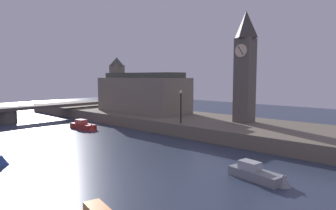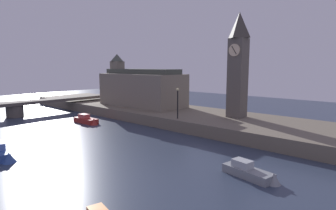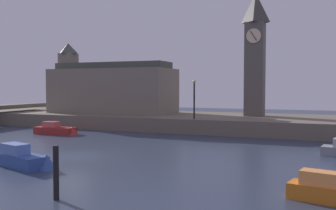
% 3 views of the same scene
% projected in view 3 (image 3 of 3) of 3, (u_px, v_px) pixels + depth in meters
% --- Properties ---
extents(ground_plane, '(120.00, 120.00, 0.00)m').
position_uv_depth(ground_plane, '(72.00, 156.00, 26.16)').
color(ground_plane, '#2D384C').
extents(far_embankment, '(70.00, 12.00, 1.50)m').
position_uv_depth(far_embankment, '(176.00, 121.00, 44.67)').
color(far_embankment, '#6B6051').
rests_on(far_embankment, ground).
extents(clock_tower, '(2.24, 2.29, 13.48)m').
position_uv_depth(clock_tower, '(255.00, 52.00, 42.10)').
color(clock_tower, '#5B544C').
rests_on(clock_tower, far_embankment).
extents(parliament_hall, '(15.26, 6.62, 8.88)m').
position_uv_depth(parliament_hall, '(110.00, 88.00, 47.87)').
color(parliament_hall, slate).
rests_on(parliament_hall, far_embankment).
extents(streetlamp, '(0.36, 0.36, 3.94)m').
position_uv_depth(streetlamp, '(194.00, 94.00, 38.49)').
color(streetlamp, black).
rests_on(streetlamp, far_embankment).
extents(mooring_post_right, '(0.24, 0.24, 2.29)m').
position_uv_depth(mooring_post_right, '(56.00, 173.00, 16.03)').
color(mooring_post_right, black).
rests_on(mooring_post_right, ground).
extents(boat_dinghy_red, '(4.86, 1.65, 1.37)m').
position_uv_depth(boat_dinghy_red, '(59.00, 130.00, 38.14)').
color(boat_dinghy_red, maroon).
rests_on(boat_dinghy_red, ground).
extents(boat_tour_blue, '(4.61, 2.36, 1.42)m').
position_uv_depth(boat_tour_blue, '(26.00, 159.00, 22.48)').
color(boat_tour_blue, '#2D4C93').
rests_on(boat_tour_blue, ground).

